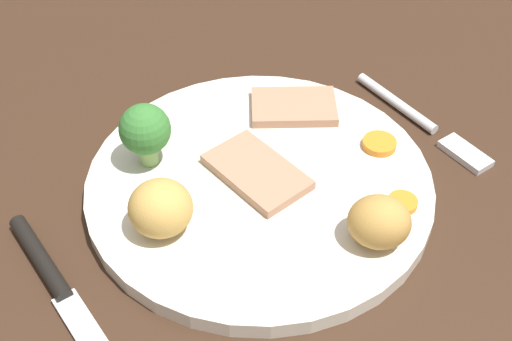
% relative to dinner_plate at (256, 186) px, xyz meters
% --- Properties ---
extents(dining_table, '(1.20, 0.84, 0.04)m').
position_rel_dinner_plate_xyz_m(dining_table, '(-0.00, -0.03, -0.02)').
color(dining_table, '#382316').
rests_on(dining_table, ground).
extents(dinner_plate, '(0.27, 0.27, 0.01)m').
position_rel_dinner_plate_xyz_m(dinner_plate, '(0.00, 0.00, 0.00)').
color(dinner_plate, silver).
rests_on(dinner_plate, dining_table).
extents(meat_slice_main, '(0.05, 0.09, 0.01)m').
position_rel_dinner_plate_xyz_m(meat_slice_main, '(-0.00, -0.00, 0.01)').
color(meat_slice_main, tan).
rests_on(meat_slice_main, dinner_plate).
extents(meat_slice_under, '(0.09, 0.08, 0.01)m').
position_rel_dinner_plate_xyz_m(meat_slice_under, '(-0.08, -0.05, 0.01)').
color(meat_slice_under, tan).
rests_on(meat_slice_under, dinner_plate).
extents(roast_potato_left, '(0.06, 0.06, 0.04)m').
position_rel_dinner_plate_xyz_m(roast_potato_left, '(0.08, -0.00, 0.03)').
color(roast_potato_left, tan).
rests_on(roast_potato_left, dinner_plate).
extents(roast_potato_right, '(0.06, 0.06, 0.04)m').
position_rel_dinner_plate_xyz_m(roast_potato_right, '(-0.03, 0.10, 0.03)').
color(roast_potato_right, '#BC8C42').
rests_on(roast_potato_right, dinner_plate).
extents(carrot_coin_front, '(0.03, 0.03, 0.01)m').
position_rel_dinner_plate_xyz_m(carrot_coin_front, '(-0.10, 0.03, 0.01)').
color(carrot_coin_front, orange).
rests_on(carrot_coin_front, dinner_plate).
extents(carrot_coin_back, '(0.02, 0.02, 0.01)m').
position_rel_dinner_plate_xyz_m(carrot_coin_back, '(-0.07, 0.09, 0.01)').
color(carrot_coin_back, orange).
rests_on(carrot_coin_back, dinner_plate).
extents(broccoli_floret, '(0.04, 0.04, 0.05)m').
position_rel_dinner_plate_xyz_m(broccoli_floret, '(0.06, -0.07, 0.04)').
color(broccoli_floret, '#8CB766').
rests_on(broccoli_floret, dinner_plate).
extents(fork, '(0.02, 0.15, 0.01)m').
position_rel_dinner_plate_xyz_m(fork, '(-0.17, 0.02, -0.00)').
color(fork, silver).
rests_on(fork, dining_table).
extents(knife, '(0.02, 0.19, 0.01)m').
position_rel_dinner_plate_xyz_m(knife, '(0.17, -0.00, -0.00)').
color(knife, black).
rests_on(knife, dining_table).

